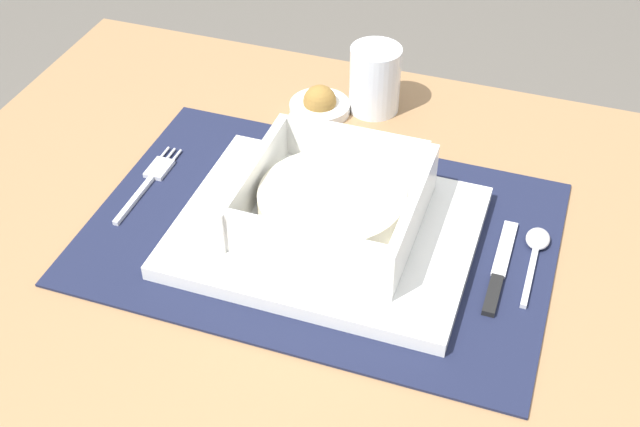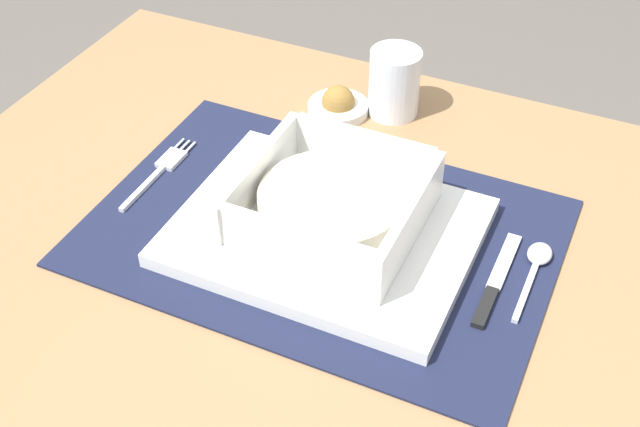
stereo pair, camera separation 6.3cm
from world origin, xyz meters
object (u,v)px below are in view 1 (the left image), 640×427
spoon (536,247)px  butter_knife (499,272)px  porridge_bowl (332,203)px  condiment_saucer (320,104)px  dining_table (342,312)px  fork (152,178)px  drinking_glass (375,83)px

spoon → butter_knife: size_ratio=0.84×
porridge_bowl → spoon: bearing=11.0°
porridge_bowl → condiment_saucer: (-0.08, 0.21, -0.03)m
dining_table → condiment_saucer: condiment_saucer is taller
dining_table → condiment_saucer: bearing=115.1°
fork → spoon: spoon is taller
drinking_glass → dining_table: bearing=-80.9°
dining_table → spoon: bearing=12.9°
dining_table → condiment_saucer: size_ratio=12.76×
dining_table → butter_knife: (0.16, -0.00, 0.12)m
porridge_bowl → fork: (-0.21, 0.02, -0.03)m
dining_table → fork: 0.26m
condiment_saucer → butter_knife: bearing=-39.7°
dining_table → butter_knife: 0.20m
butter_knife → condiment_saucer: (-0.26, 0.21, 0.00)m
porridge_bowl → butter_knife: porridge_bowl is taller
fork → butter_knife: size_ratio=1.02×
dining_table → fork: bearing=175.2°
fork → drinking_glass: (0.19, 0.22, 0.03)m
fork → butter_knife: butter_knife is taller
porridge_bowl → condiment_saucer: bearing=112.3°
porridge_bowl → drinking_glass: bearing=95.9°
spoon → condiment_saucer: bearing=150.4°
spoon → butter_knife: spoon is taller
spoon → dining_table: bearing=-166.4°
fork → butter_knife: (0.39, -0.02, 0.00)m
dining_table → porridge_bowl: bearing=164.9°
dining_table → spoon: 0.22m
fork → condiment_saucer: condiment_saucer is taller
drinking_glass → condiment_saucer: (-0.06, -0.03, -0.03)m
spoon → drinking_glass: 0.30m
fork → drinking_glass: drinking_glass is taller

